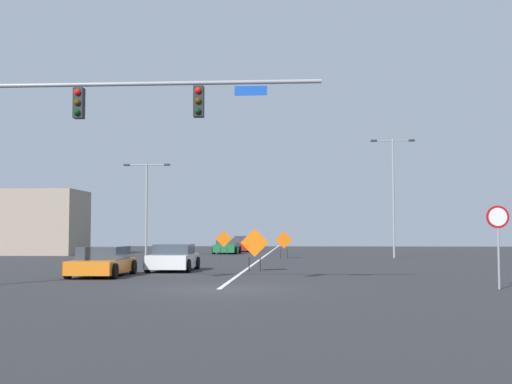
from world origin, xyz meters
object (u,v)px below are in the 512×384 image
object	(u,v)px
traffic_signal_assembly	(77,124)
construction_sign_median_far	(255,244)
construction_sign_right_lane	(284,241)
car_green_approaching	(227,246)
car_white_near	(174,258)
car_orange_passing	(103,262)
stop_sign	(498,230)
street_lamp_mid_left	(147,200)
street_lamp_far_right	(393,188)
car_red_mid	(243,244)
construction_sign_right_shoulder	(224,240)

from	to	relation	value
traffic_signal_assembly	construction_sign_median_far	xyz separation A→B (m)	(5.43, 10.07, -4.27)
traffic_signal_assembly	construction_sign_right_lane	size ratio (longest dim) A/B	6.34
car_green_approaching	car_white_near	bearing A→B (deg)	-89.70
car_green_approaching	car_orange_passing	size ratio (longest dim) A/B	0.89
stop_sign	car_green_approaching	size ratio (longest dim) A/B	0.69
street_lamp_mid_left	car_white_near	bearing A→B (deg)	-72.38
street_lamp_far_right	car_red_mid	distance (m)	20.20
construction_sign_right_lane	construction_sign_median_far	size ratio (longest dim) A/B	0.95
stop_sign	car_white_near	bearing A→B (deg)	143.11
traffic_signal_assembly	construction_sign_right_shoulder	size ratio (longest dim) A/B	6.16
car_white_near	street_lamp_far_right	bearing A→B (deg)	51.83
street_lamp_mid_left	construction_sign_right_shoulder	bearing A→B (deg)	34.81
construction_sign_right_shoulder	car_red_mid	bearing A→B (deg)	86.72
stop_sign	car_white_near	size ratio (longest dim) A/B	0.68
traffic_signal_assembly	car_orange_passing	distance (m)	7.97
car_red_mid	traffic_signal_assembly	bearing A→B (deg)	-92.97
construction_sign_right_shoulder	car_red_mid	world-z (taller)	construction_sign_right_shoulder
construction_sign_right_lane	car_orange_passing	world-z (taller)	construction_sign_right_lane
car_orange_passing	stop_sign	bearing A→B (deg)	-20.07
construction_sign_median_far	street_lamp_mid_left	bearing A→B (deg)	118.83
stop_sign	construction_sign_median_far	distance (m)	12.90
traffic_signal_assembly	street_lamp_far_right	xyz separation A→B (m)	(14.66, 27.14, -0.38)
construction_sign_right_lane	car_white_near	distance (m)	16.29
stop_sign	car_red_mid	bearing A→B (deg)	106.05
traffic_signal_assembly	car_red_mid	size ratio (longest dim) A/B	3.12
stop_sign	street_lamp_mid_left	bearing A→B (deg)	124.46
stop_sign	street_lamp_mid_left	size ratio (longest dim) A/B	0.39
street_lamp_mid_left	construction_sign_right_lane	world-z (taller)	street_lamp_mid_left
street_lamp_mid_left	construction_sign_median_far	xyz separation A→B (m)	(9.38, -17.05, -3.03)
street_lamp_far_right	car_red_mid	size ratio (longest dim) A/B	2.21
street_lamp_far_right	car_white_near	bearing A→B (deg)	-128.17
construction_sign_median_far	construction_sign_right_shoulder	bearing A→B (deg)	100.54
stop_sign	car_white_near	xyz separation A→B (m)	(-12.81, 9.62, -1.34)
construction_sign_right_lane	car_green_approaching	size ratio (longest dim) A/B	0.49
stop_sign	construction_sign_right_shoulder	xyz separation A→B (m)	(-12.67, 30.29, -0.69)
street_lamp_mid_left	car_orange_passing	bearing A→B (deg)	-81.74
street_lamp_far_right	construction_sign_right_lane	world-z (taller)	street_lamp_far_right
construction_sign_right_lane	construction_sign_right_shoulder	world-z (taller)	construction_sign_right_shoulder
traffic_signal_assembly	construction_sign_median_far	distance (m)	12.21
construction_sign_median_far	car_red_mid	size ratio (longest dim) A/B	0.52
street_lamp_far_right	car_green_approaching	distance (m)	16.71
stop_sign	construction_sign_median_far	size ratio (longest dim) A/B	1.34
street_lamp_mid_left	car_red_mid	xyz separation A→B (m)	(6.15, 15.28, -3.62)
stop_sign	construction_sign_median_far	bearing A→B (deg)	132.99
construction_sign_right_lane	car_white_near	world-z (taller)	construction_sign_right_lane
stop_sign	car_orange_passing	bearing A→B (deg)	159.93
car_red_mid	car_orange_passing	bearing A→B (deg)	-94.91
construction_sign_right_lane	car_white_near	bearing A→B (deg)	-108.39
street_lamp_far_right	car_white_near	distance (m)	21.94
construction_sign_median_far	car_orange_passing	distance (m)	7.47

